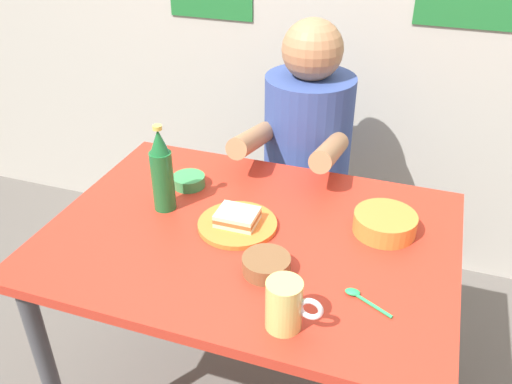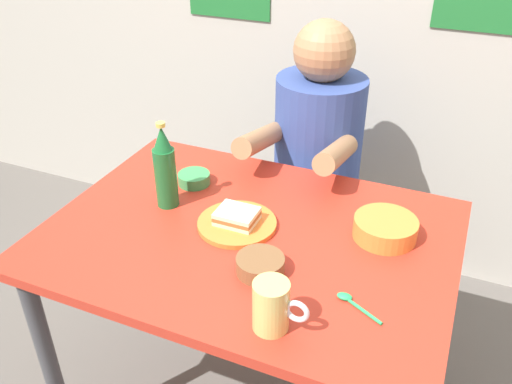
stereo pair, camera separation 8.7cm
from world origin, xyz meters
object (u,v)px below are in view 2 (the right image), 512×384
(stool, at_px, (313,226))
(sandwich, at_px, (237,216))
(plate_orange, at_px, (237,224))
(beer_bottle, at_px, (165,169))
(person_seated, at_px, (318,134))
(beer_mug, at_px, (272,306))
(dining_table, at_px, (249,259))
(dip_bowl_green, at_px, (194,178))

(stool, distance_m, sandwich, 0.75)
(plate_orange, height_order, beer_bottle, beer_bottle)
(sandwich, bearing_deg, person_seated, 85.85)
(sandwich, distance_m, beer_mug, 0.39)
(stool, relative_size, person_seated, 0.63)
(dining_table, height_order, stool, dining_table)
(beer_bottle, bearing_deg, dip_bowl_green, 84.70)
(stool, relative_size, plate_orange, 2.05)
(person_seated, relative_size, beer_bottle, 2.75)
(stool, relative_size, sandwich, 4.09)
(plate_orange, xyz_separation_m, beer_bottle, (-0.23, 0.02, 0.11))
(beer_mug, bearing_deg, dip_bowl_green, 133.62)
(dining_table, relative_size, plate_orange, 5.00)
(dining_table, distance_m, stool, 0.70)
(person_seated, bearing_deg, sandwich, -94.15)
(beer_mug, xyz_separation_m, dip_bowl_green, (-0.45, 0.47, -0.04))
(stool, distance_m, plate_orange, 0.74)
(beer_mug, relative_size, dip_bowl_green, 1.26)
(beer_mug, height_order, beer_bottle, beer_bottle)
(plate_orange, distance_m, sandwich, 0.02)
(beer_mug, bearing_deg, stool, 101.25)
(dining_table, bearing_deg, sandwich, 161.62)
(person_seated, distance_m, beer_mug, 0.94)
(plate_orange, relative_size, beer_mug, 1.75)
(person_seated, height_order, plate_orange, person_seated)
(dining_table, xyz_separation_m, beer_mug, (0.19, -0.30, 0.15))
(dining_table, distance_m, person_seated, 0.63)
(dining_table, xyz_separation_m, plate_orange, (-0.04, 0.01, 0.10))
(stool, xyz_separation_m, beer_mug, (0.19, -0.93, 0.45))
(person_seated, bearing_deg, beer_bottle, -115.40)
(person_seated, height_order, beer_mug, person_seated)
(dining_table, xyz_separation_m, person_seated, (0.00, 0.62, 0.12))
(dip_bowl_green, bearing_deg, stool, 60.06)
(sandwich, bearing_deg, dining_table, -18.38)
(beer_mug, xyz_separation_m, beer_bottle, (-0.46, 0.34, 0.06))
(dining_table, xyz_separation_m, stool, (0.00, 0.63, -0.30))
(person_seated, xyz_separation_m, beer_bottle, (-0.28, -0.58, 0.09))
(stool, xyz_separation_m, sandwich, (-0.04, -0.62, 0.42))
(beer_bottle, relative_size, dip_bowl_green, 2.62)
(dining_table, distance_m, beer_mug, 0.39)
(sandwich, bearing_deg, beer_mug, -53.98)
(sandwich, bearing_deg, plate_orange, 14.04)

